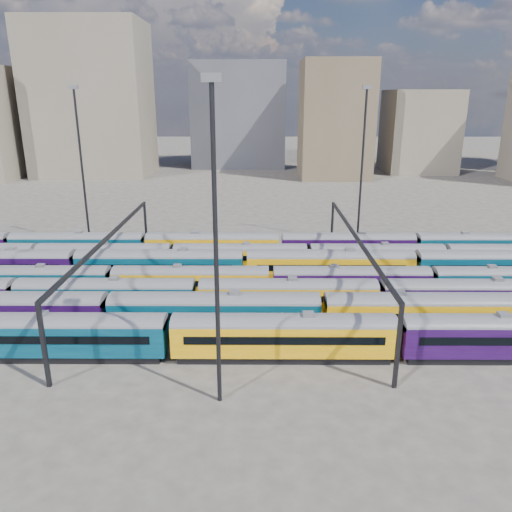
{
  "coord_description": "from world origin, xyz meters",
  "views": [
    {
      "loc": [
        -1.78,
        -57.71,
        24.21
      ],
      "look_at": [
        -2.16,
        7.64,
        3.0
      ],
      "focal_mm": 35.0,
      "sensor_mm": 36.0,
      "label": 1
    }
  ],
  "objects_px": {
    "rake_0": "(398,332)",
    "rake_2": "(197,293)",
    "rake_1": "(430,310)",
    "mast_2": "(216,239)"
  },
  "relations": [
    {
      "from": "rake_0",
      "to": "rake_1",
      "type": "xyz_separation_m",
      "value": [
        4.59,
        5.0,
        0.09
      ]
    },
    {
      "from": "rake_2",
      "to": "rake_0",
      "type": "bearing_deg",
      "value": -26.27
    },
    {
      "from": "rake_0",
      "to": "rake_2",
      "type": "xyz_separation_m",
      "value": [
        -20.26,
        10.0,
        -0.13
      ]
    },
    {
      "from": "rake_0",
      "to": "mast_2",
      "type": "height_order",
      "value": "mast_2"
    },
    {
      "from": "rake_0",
      "to": "rake_1",
      "type": "relative_size",
      "value": 1.17
    },
    {
      "from": "rake_2",
      "to": "rake_1",
      "type": "bearing_deg",
      "value": -11.38
    },
    {
      "from": "mast_2",
      "to": "rake_0",
      "type": "bearing_deg",
      "value": 23.06
    },
    {
      "from": "rake_1",
      "to": "rake_2",
      "type": "relative_size",
      "value": 0.9
    },
    {
      "from": "rake_1",
      "to": "rake_2",
      "type": "distance_m",
      "value": 25.35
    },
    {
      "from": "rake_0",
      "to": "rake_1",
      "type": "bearing_deg",
      "value": 47.45
    }
  ]
}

